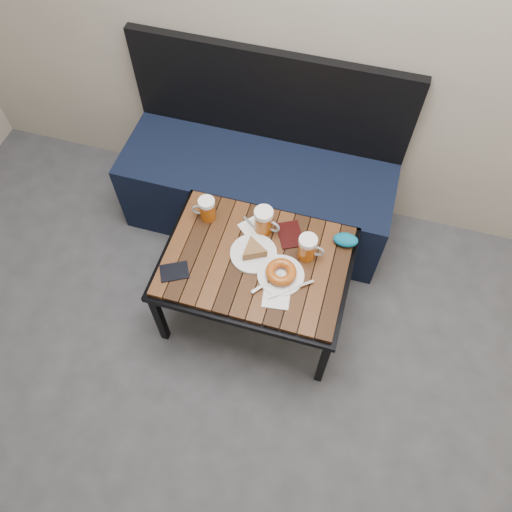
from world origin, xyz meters
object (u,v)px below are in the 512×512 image
(cafe_table, at_px, (256,264))
(beer_mug_right, at_px, (308,248))
(plate_bagel, at_px, (281,274))
(beer_mug_left, at_px, (207,209))
(passport_navy, at_px, (174,272))
(knit_pouch, at_px, (346,240))
(bench, at_px, (258,185))
(plate_pie, at_px, (254,252))
(passport_burgundy, at_px, (290,235))
(beer_mug_centre, at_px, (264,221))

(cafe_table, relative_size, beer_mug_right, 6.51)
(cafe_table, height_order, plate_bagel, plate_bagel)
(beer_mug_left, relative_size, passport_navy, 0.99)
(knit_pouch, bearing_deg, bench, 143.77)
(plate_pie, bearing_deg, beer_mug_right, 14.52)
(beer_mug_right, distance_m, passport_burgundy, 0.14)
(beer_mug_centre, bearing_deg, knit_pouch, 16.78)
(cafe_table, xyz_separation_m, beer_mug_centre, (-0.01, 0.16, 0.11))
(beer_mug_left, height_order, passport_navy, beer_mug_left)
(bench, relative_size, cafe_table, 1.67)
(bench, relative_size, plate_bagel, 5.68)
(beer_mug_right, distance_m, passport_navy, 0.59)
(cafe_table, bearing_deg, plate_pie, 129.22)
(cafe_table, distance_m, beer_mug_centre, 0.20)
(passport_navy, bearing_deg, beer_mug_centre, 108.30)
(plate_pie, relative_size, passport_navy, 1.70)
(beer_mug_right, bearing_deg, beer_mug_centre, 157.58)
(passport_burgundy, bearing_deg, knit_pouch, -20.92)
(plate_pie, bearing_deg, beer_mug_centre, 86.55)
(passport_navy, bearing_deg, beer_mug_right, 86.82)
(beer_mug_right, distance_m, plate_bagel, 0.16)
(beer_mug_left, xyz_separation_m, plate_bagel, (0.40, -0.21, -0.04))
(bench, distance_m, passport_burgundy, 0.52)
(plate_pie, distance_m, knit_pouch, 0.41)
(bench, bearing_deg, beer_mug_left, -107.42)
(cafe_table, height_order, passport_burgundy, passport_burgundy)
(beer_mug_right, xyz_separation_m, knit_pouch, (0.15, 0.11, -0.04))
(passport_navy, relative_size, knit_pouch, 1.09)
(cafe_table, bearing_deg, passport_burgundy, 56.00)
(bench, relative_size, passport_burgundy, 9.78)
(cafe_table, height_order, passport_navy, passport_navy)
(beer_mug_left, distance_m, passport_navy, 0.33)
(beer_mug_left, relative_size, plate_pie, 0.58)
(beer_mug_left, relative_size, knit_pouch, 1.08)
(beer_mug_right, bearing_deg, plate_pie, -167.29)
(beer_mug_right, height_order, plate_pie, beer_mug_right)
(cafe_table, bearing_deg, bench, 104.93)
(beer_mug_left, bearing_deg, beer_mug_centre, 170.06)
(beer_mug_left, relative_size, passport_burgundy, 0.84)
(passport_burgundy, distance_m, knit_pouch, 0.25)
(beer_mug_right, relative_size, plate_bagel, 0.52)
(knit_pouch, bearing_deg, passport_navy, -152.69)
(bench, xyz_separation_m, knit_pouch, (0.51, -0.37, 0.22))
(cafe_table, height_order, knit_pouch, knit_pouch)
(beer_mug_right, bearing_deg, passport_burgundy, 136.09)
(plate_bagel, bearing_deg, passport_burgundy, 93.36)
(bench, relative_size, passport_navy, 11.46)
(bench, bearing_deg, plate_pie, -76.23)
(beer_mug_left, xyz_separation_m, passport_navy, (-0.04, -0.32, -0.06))
(beer_mug_centre, height_order, plate_bagel, beer_mug_centre)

